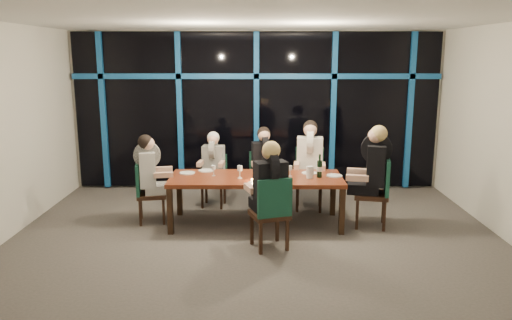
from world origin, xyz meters
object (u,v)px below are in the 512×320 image
object	(u,v)px
diner_end_left	(150,166)
diner_near_mid	(270,179)
diner_far_left	(213,158)
chair_far_mid	(263,176)
chair_far_right	(309,175)
chair_end_left	(146,189)
water_pitcher	(310,172)
diner_end_right	(373,161)
chair_far_left	(214,177)
chair_near_mid	(272,210)
chair_end_right	(378,189)
wine_bottle	(320,169)
dining_table	(256,181)
diner_far_right	(310,152)
diner_far_mid	(264,156)

from	to	relation	value
diner_end_left	diner_near_mid	distance (m)	2.09
diner_far_left	diner_end_left	xyz separation A→B (m)	(-0.89, -0.83, 0.06)
chair_far_mid	diner_end_left	distance (m)	1.97
chair_far_right	diner_end_left	size ratio (longest dim) A/B	1.12
chair_end_left	water_pitcher	size ratio (longest dim) A/B	5.23
chair_far_right	diner_end_right	size ratio (longest dim) A/B	0.99
chair_far_left	chair_near_mid	bearing A→B (deg)	-59.10
chair_far_mid	chair_far_right	world-z (taller)	chair_far_right
chair_far_right	diner_end_right	distance (m)	1.33
diner_end_right	diner_near_mid	xyz separation A→B (m)	(-1.56, -0.87, -0.05)
chair_end_right	diner_near_mid	bearing A→B (deg)	-50.74
chair_end_right	water_pitcher	distance (m)	1.06
chair_far_left	chair_far_mid	size ratio (longest dim) A/B	0.93
diner_near_mid	chair_far_mid	bearing A→B (deg)	-106.89
chair_far_mid	wine_bottle	distance (m)	1.33
chair_near_mid	diner_near_mid	xyz separation A→B (m)	(-0.03, 0.08, 0.40)
chair_far_right	water_pitcher	xyz separation A→B (m)	(-0.09, -0.94, 0.27)
dining_table	chair_far_left	size ratio (longest dim) A/B	2.97
dining_table	diner_far_right	distance (m)	1.21
chair_end_left	diner_end_right	xyz separation A→B (m)	(3.44, -0.17, 0.48)
diner_end_right	chair_far_mid	bearing A→B (deg)	-110.45
diner_far_right	water_pitcher	xyz separation A→B (m)	(-0.09, -0.86, -0.13)
diner_end_right	wine_bottle	world-z (taller)	diner_end_right
diner_far_mid	diner_near_mid	size ratio (longest dim) A/B	0.94
chair_end_left	dining_table	bearing A→B (deg)	-104.02
chair_far_left	diner_far_left	size ratio (longest dim) A/B	1.03
chair_far_left	chair_end_right	size ratio (longest dim) A/B	0.83
chair_far_mid	chair_near_mid	size ratio (longest dim) A/B	0.94
diner_end_right	water_pitcher	world-z (taller)	diner_end_right
chair_far_left	diner_end_right	xyz separation A→B (m)	(2.46, -1.09, 0.52)
chair_end_right	chair_near_mid	world-z (taller)	chair_end_right
dining_table	diner_far_left	bearing A→B (deg)	128.12
dining_table	diner_far_left	xyz separation A→B (m)	(-0.73, 0.93, 0.16)
chair_end_left	diner_end_left	xyz separation A→B (m)	(0.08, 0.02, 0.37)
chair_end_right	wine_bottle	bearing A→B (deg)	-82.58
chair_far_right	diner_end_left	bearing A→B (deg)	-157.39
diner_far_mid	chair_end_left	bearing A→B (deg)	-167.10
chair_near_mid	wine_bottle	size ratio (longest dim) A/B	2.85
diner_far_left	diner_far_mid	bearing A→B (deg)	1.80
chair_near_mid	water_pitcher	world-z (taller)	chair_near_mid
diner_far_left	diner_end_left	distance (m)	1.22
chair_far_left	diner_far_left	world-z (taller)	diner_far_left
chair_far_left	chair_far_mid	world-z (taller)	chair_far_mid
chair_far_left	chair_near_mid	xyz separation A→B (m)	(0.93, -2.04, 0.07)
diner_far_mid	water_pitcher	size ratio (longest dim) A/B	5.09
chair_far_mid	diner_end_right	distance (m)	1.98
diner_far_mid	chair_far_left	bearing A→B (deg)	160.41
chair_far_left	diner_far_left	xyz separation A→B (m)	(-0.01, -0.07, 0.35)
wine_bottle	diner_far_mid	bearing A→B (deg)	132.41
chair_far_right	chair_end_right	xyz separation A→B (m)	(0.93, -0.96, 0.02)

